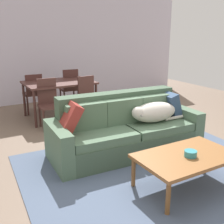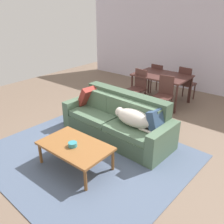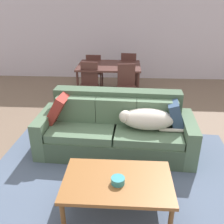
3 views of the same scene
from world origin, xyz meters
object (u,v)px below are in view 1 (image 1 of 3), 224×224
at_px(dog_on_left_cushion, 153,112).
at_px(bowl_on_coffee_table, 191,154).
at_px(throw_pillow_by_left_arm, 68,118).
at_px(dining_chair_near_left, 49,101).
at_px(couch, 125,130).
at_px(dining_chair_far_right, 70,87).
at_px(dining_chair_far_left, 34,92).
at_px(throw_pillow_by_right_arm, 170,105).
at_px(dining_chair_near_right, 89,97).
at_px(dining_table, 59,85).
at_px(coffee_table, 187,158).

xyz_separation_m(dog_on_left_cushion, bowl_on_coffee_table, (-0.35, -1.15, -0.15)).
xyz_separation_m(throw_pillow_by_left_arm, dining_chair_near_left, (0.22, 1.60, -0.14)).
xyz_separation_m(couch, dining_chair_far_right, (0.19, 2.74, 0.18)).
relative_size(dog_on_left_cushion, dining_chair_far_left, 1.02).
bearing_deg(dining_chair_far_right, throw_pillow_by_right_arm, 108.01).
bearing_deg(bowl_on_coffee_table, dining_chair_far_left, 100.35).
bearing_deg(bowl_on_coffee_table, throw_pillow_by_right_arm, 58.40).
height_order(couch, dining_chair_far_right, dining_chair_far_right).
distance_m(throw_pillow_by_right_arm, dining_chair_far_left, 3.15).
distance_m(dining_chair_near_right, dining_chair_far_left, 1.42).
bearing_deg(dining_table, dining_chair_far_left, 126.29).
relative_size(coffee_table, bowl_on_coffee_table, 8.11).
distance_m(dog_on_left_cushion, dining_chair_near_left, 2.11).
bearing_deg(dining_chair_far_left, coffee_table, 101.75).
bearing_deg(coffee_table, dining_chair_far_right, 88.27).
distance_m(dog_on_left_cushion, dining_chair_far_left, 3.08).
bearing_deg(throw_pillow_by_left_arm, dining_table, 73.87).
height_order(couch, dining_chair_near_left, dining_chair_near_left).
xyz_separation_m(dining_chair_far_left, dining_chair_far_right, (0.85, -0.01, 0.03)).
bearing_deg(couch, coffee_table, -83.70).
relative_size(dog_on_left_cushion, throw_pillow_by_left_arm, 1.99).
height_order(dog_on_left_cushion, dining_chair_near_right, dining_chair_near_right).
height_order(couch, coffee_table, couch).
distance_m(dog_on_left_cushion, dining_chair_near_right, 1.74).
relative_size(dining_chair_near_left, dining_chair_far_left, 1.05).
height_order(coffee_table, dining_chair_near_left, dining_chair_near_left).
xyz_separation_m(dog_on_left_cushion, dining_table, (-0.69, 2.33, 0.10)).
bearing_deg(dining_table, dog_on_left_cushion, -73.60).
bearing_deg(throw_pillow_by_left_arm, couch, -5.73).
bearing_deg(couch, dining_chair_far_left, 106.21).
bearing_deg(throw_pillow_by_left_arm, coffee_table, -54.50).
height_order(dog_on_left_cushion, dining_chair_far_left, dining_chair_far_left).
distance_m(dining_table, dining_chair_near_left, 0.68).
bearing_deg(dining_table, bowl_on_coffee_table, -84.57).
height_order(throw_pillow_by_right_arm, bowl_on_coffee_table, throw_pillow_by_right_arm).
relative_size(dining_chair_near_right, dining_chair_far_left, 1.04).
bearing_deg(dining_table, throw_pillow_by_right_arm, -63.09).
bearing_deg(dining_chair_far_left, dining_chair_far_right, -179.33).
height_order(throw_pillow_by_left_arm, bowl_on_coffee_table, throw_pillow_by_left_arm).
xyz_separation_m(dining_table, dining_chair_far_left, (-0.41, 0.55, -0.21)).
distance_m(throw_pillow_by_right_arm, bowl_on_coffee_table, 1.51).
relative_size(coffee_table, dining_chair_far_right, 1.23).
relative_size(dog_on_left_cushion, bowl_on_coffee_table, 6.31).
relative_size(couch, throw_pillow_by_left_arm, 5.12).
xyz_separation_m(bowl_on_coffee_table, dining_chair_far_right, (0.11, 4.02, 0.07)).
distance_m(couch, throw_pillow_by_right_arm, 0.91).
bearing_deg(throw_pillow_by_left_arm, throw_pillow_by_right_arm, -2.82).
bearing_deg(dining_chair_near_right, dining_chair_far_left, 118.00).
height_order(dining_chair_near_left, dining_chair_near_right, dining_chair_near_left).
height_order(dog_on_left_cushion, dining_chair_near_left, dining_chair_near_left).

